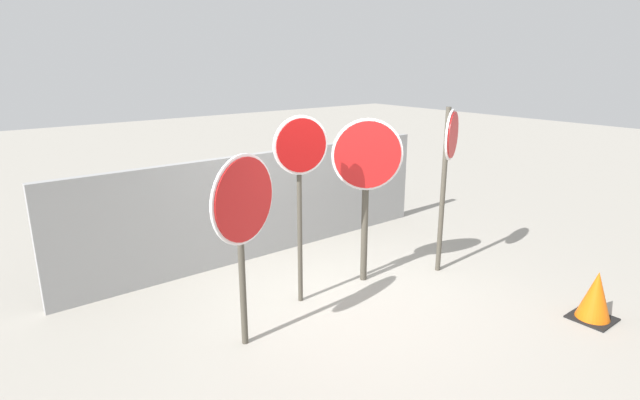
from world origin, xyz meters
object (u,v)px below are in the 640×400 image
at_px(stop_sign_3, 449,156).
at_px(stop_sign_1, 301,165).
at_px(stop_sign_0, 243,212).
at_px(stop_sign_2, 367,172).
at_px(traffic_cone_0, 596,296).

bearing_deg(stop_sign_3, stop_sign_1, 141.87).
relative_size(stop_sign_1, stop_sign_3, 1.00).
distance_m(stop_sign_0, stop_sign_1, 1.11).
bearing_deg(stop_sign_2, stop_sign_3, 11.96).
height_order(stop_sign_0, stop_sign_1, stop_sign_1).
distance_m(stop_sign_0, traffic_cone_0, 4.07).
relative_size(stop_sign_2, stop_sign_3, 0.95).
bearing_deg(stop_sign_3, stop_sign_0, 153.43).
bearing_deg(traffic_cone_0, stop_sign_2, 119.95).
height_order(stop_sign_2, traffic_cone_0, stop_sign_2).
distance_m(stop_sign_2, traffic_cone_0, 2.98).
bearing_deg(stop_sign_0, traffic_cone_0, -50.34).
height_order(stop_sign_1, traffic_cone_0, stop_sign_1).
bearing_deg(stop_sign_1, stop_sign_3, -1.07).
bearing_deg(stop_sign_0, stop_sign_3, -20.43).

